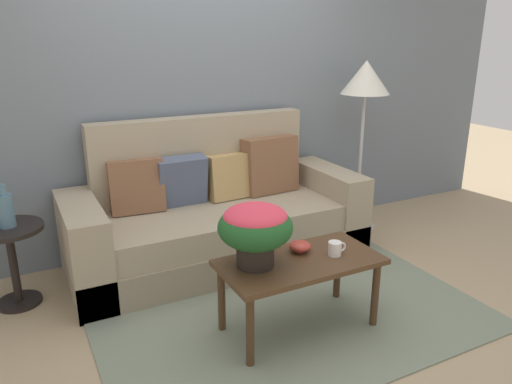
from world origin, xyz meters
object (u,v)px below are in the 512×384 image
at_px(side_table, 11,251).
at_px(table_vase, 5,210).
at_px(coffee_table, 300,269).
at_px(potted_plant, 255,227).
at_px(floor_lamp, 365,89).
at_px(snack_bowl, 300,246).
at_px(couch, 217,218).
at_px(coffee_mug, 335,248).

distance_m(side_table, table_vase, 0.29).
bearing_deg(coffee_table, table_vase, 143.95).
bearing_deg(potted_plant, floor_lamp, 34.21).
bearing_deg(floor_lamp, snack_bowl, -140.68).
height_order(couch, potted_plant, couch).
height_order(side_table, floor_lamp, floor_lamp).
bearing_deg(table_vase, side_table, 136.82).
height_order(floor_lamp, coffee_mug, floor_lamp).
bearing_deg(potted_plant, table_vase, 139.99).
xyz_separation_m(side_table, table_vase, (0.01, -0.00, 0.29)).
xyz_separation_m(coffee_table, floor_lamp, (1.38, 1.18, 0.89)).
relative_size(side_table, snack_bowl, 4.11).
bearing_deg(snack_bowl, coffee_mug, -39.81).
relative_size(couch, side_table, 4.10).
height_order(potted_plant, table_vase, table_vase).
xyz_separation_m(snack_bowl, table_vase, (-1.58, 1.01, 0.17)).
height_order(couch, coffee_mug, couch).
relative_size(snack_bowl, table_vase, 0.48).
height_order(potted_plant, snack_bowl, potted_plant).
bearing_deg(couch, floor_lamp, 1.31).
distance_m(potted_plant, coffee_mug, 0.54).
relative_size(coffee_table, floor_lamp, 0.63).
bearing_deg(snack_bowl, floor_lamp, 39.32).
distance_m(couch, coffee_mug, 1.23).
bearing_deg(coffee_mug, floor_lamp, 46.54).
xyz_separation_m(coffee_mug, table_vase, (-1.75, 1.15, 0.17)).
height_order(floor_lamp, table_vase, floor_lamp).
xyz_separation_m(floor_lamp, table_vase, (-2.90, -0.07, -0.61)).
xyz_separation_m(potted_plant, table_vase, (-1.25, 1.05, -0.03)).
relative_size(coffee_table, coffee_mug, 7.88).
bearing_deg(couch, snack_bowl, -83.81).
bearing_deg(snack_bowl, couch, 96.19).
relative_size(couch, coffee_table, 2.37).
relative_size(side_table, table_vase, 1.95).
distance_m(couch, coffee_table, 1.15).
bearing_deg(snack_bowl, side_table, 147.29).
xyz_separation_m(potted_plant, coffee_mug, (0.49, -0.10, -0.19)).
bearing_deg(couch, side_table, -178.72).
distance_m(potted_plant, snack_bowl, 0.38).
xyz_separation_m(coffee_table, side_table, (-1.53, 1.11, -0.02)).
bearing_deg(side_table, floor_lamp, 1.29).
bearing_deg(snack_bowl, potted_plant, -173.30).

